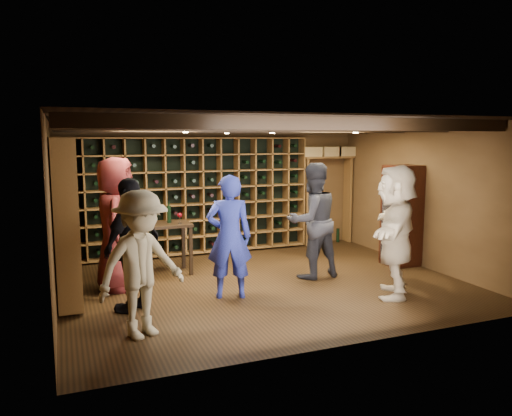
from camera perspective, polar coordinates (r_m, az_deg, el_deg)
name	(u,v)px	position (r m, az deg, el deg)	size (l,w,h in m)	color
ground	(264,283)	(7.86, 0.91, -8.62)	(6.00, 6.00, 0.00)	#321F0E
room_shell	(263,127)	(7.59, 0.81, 9.29)	(6.00, 6.00, 6.00)	brown
wine_rack_back	(193,196)	(9.65, -7.25, 1.39)	(4.65, 0.30, 2.20)	brown
wine_rack_left	(66,213)	(7.87, -20.94, -0.56)	(0.30, 2.65, 2.20)	brown
crate_shelf	(327,171)	(10.71, 8.17, 4.26)	(1.20, 0.32, 2.07)	brown
display_cabinet	(401,217)	(9.19, 16.28, -1.05)	(0.55, 0.50, 1.75)	#38140B
man_blue_shirt	(229,237)	(7.02, -3.08, -3.31)	(0.64, 0.42, 1.75)	navy
man_grey_suit	(312,221)	(8.07, 6.47, -1.46)	(0.90, 0.70, 1.86)	black
guest_red_floral	(117,224)	(7.64, -15.65, -1.79)	(0.97, 0.63, 1.98)	maroon
guest_woman_black	(133,245)	(6.67, -13.90, -4.11)	(1.03, 0.43, 1.75)	black
guest_khaki	(141,264)	(5.78, -12.98, -6.30)	(1.08, 0.62, 1.68)	#9B8F6B
guest_beige	(395,231)	(7.34, 15.64, -2.55)	(1.75, 0.56, 1.88)	#C1AF8E
tasting_table	(156,230)	(8.34, -11.40, -2.47)	(1.15, 0.60, 1.13)	black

